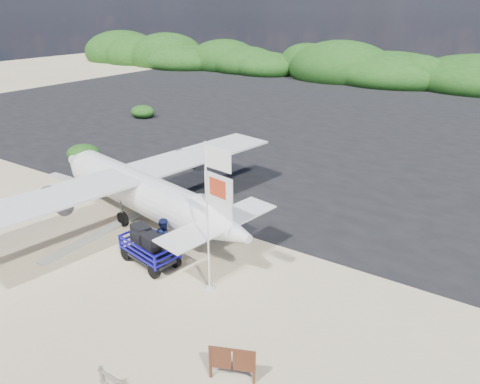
{
  "coord_description": "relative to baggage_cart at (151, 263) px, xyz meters",
  "views": [
    {
      "loc": [
        11.07,
        -10.44,
        10.12
      ],
      "look_at": [
        0.74,
        5.68,
        1.87
      ],
      "focal_mm": 32.0,
      "sensor_mm": 36.0,
      "label": 1
    }
  ],
  "objects": [
    {
      "name": "ground",
      "position": [
        0.65,
        -0.72,
        0.0
      ],
      "size": [
        160.0,
        160.0,
        0.0
      ],
      "primitive_type": "plane",
      "color": "beige"
    },
    {
      "name": "lagoon",
      "position": [
        -8.35,
        0.78,
        0.0
      ],
      "size": [
        9.0,
        7.0,
        0.4
      ],
      "primitive_type": null,
      "color": "#B2B2B2",
      "rests_on": "ground"
    },
    {
      "name": "flagpole",
      "position": [
        3.2,
        -0.07,
        0.0
      ],
      "size": [
        1.25,
        0.66,
        5.98
      ],
      "primitive_type": null,
      "rotation": [
        0.0,
        0.0,
        -0.14
      ],
      "color": "white",
      "rests_on": "ground"
    },
    {
      "name": "crew_a",
      "position": [
        -1.15,
        3.45,
        0.99
      ],
      "size": [
        0.73,
        0.49,
        1.98
      ],
      "primitive_type": "imported",
      "rotation": [
        0.0,
        0.0,
        3.16
      ],
      "color": "#121943",
      "rests_on": "ground"
    },
    {
      "name": "asphalt_apron",
      "position": [
        0.65,
        29.28,
        0.0
      ],
      "size": [
        90.0,
        50.0,
        0.04
      ],
      "primitive_type": null,
      "color": "#B2B2B2",
      "rests_on": "ground"
    },
    {
      "name": "vegetation_band",
      "position": [
        0.65,
        54.28,
        0.0
      ],
      "size": [
        124.0,
        8.0,
        4.4
      ],
      "primitive_type": null,
      "color": "#B2B2B2",
      "rests_on": "ground"
    },
    {
      "name": "baggage_cart",
      "position": [
        0.0,
        0.0,
        0.0
      ],
      "size": [
        3.03,
        2.07,
        1.39
      ],
      "primitive_type": null,
      "rotation": [
        0.0,
        0.0,
        -0.18
      ],
      "color": "#100BAF",
      "rests_on": "ground"
    },
    {
      "name": "signboard",
      "position": [
        6.44,
        -3.36,
        0.0
      ],
      "size": [
        1.41,
        0.69,
        1.21
      ],
      "primitive_type": null,
      "rotation": [
        0.0,
        0.0,
        0.39
      ],
      "color": "#5C2F1A",
      "rests_on": "ground"
    },
    {
      "name": "crew_b",
      "position": [
        0.18,
        0.75,
        0.94
      ],
      "size": [
        1.12,
        1.01,
        1.89
      ],
      "primitive_type": "imported",
      "rotation": [
        0.0,
        0.0,
        2.75
      ],
      "color": "#121943",
      "rests_on": "ground"
    },
    {
      "name": "aircraft_small",
      "position": [
        -10.76,
        28.47,
        0.0
      ],
      "size": [
        11.12,
        11.12,
        2.86
      ],
      "primitive_type": null,
      "rotation": [
        0.0,
        0.0,
        3.79
      ],
      "color": "#B2B2B2",
      "rests_on": "ground"
    }
  ]
}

